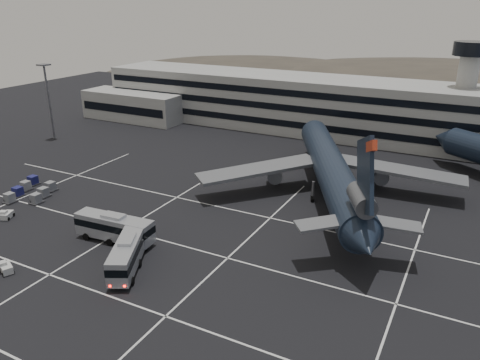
# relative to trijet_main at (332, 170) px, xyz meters

# --- Properties ---
(ground) EXTENTS (260.00, 260.00, 0.00)m
(ground) POSITION_rel_trijet_main_xyz_m (-17.96, -30.08, -5.25)
(ground) COLOR black
(ground) RESTS_ON ground
(lane_markings) EXTENTS (90.00, 55.62, 0.01)m
(lane_markings) POSITION_rel_trijet_main_xyz_m (-17.02, -29.35, -5.24)
(lane_markings) COLOR silver
(lane_markings) RESTS_ON ground
(terminal) EXTENTS (125.00, 26.00, 24.00)m
(terminal) POSITION_rel_trijet_main_xyz_m (-20.91, 41.07, 1.68)
(terminal) COLOR gray
(terminal) RESTS_ON ground
(hills) EXTENTS (352.00, 180.00, 44.00)m
(hills) POSITION_rel_trijet_main_xyz_m (0.03, 139.92, -17.32)
(hills) COLOR #38332B
(hills) RESTS_ON ground
(lightpole_left) EXTENTS (2.40, 2.40, 18.28)m
(lightpole_left) POSITION_rel_trijet_main_xyz_m (-72.96, 4.92, 6.57)
(lightpole_left) COLOR slate
(lightpole_left) RESTS_ON ground
(trijet_main) EXTENTS (43.02, 53.95, 18.08)m
(trijet_main) POSITION_rel_trijet_main_xyz_m (0.00, 0.00, 0.00)
(trijet_main) COLOR black
(trijet_main) RESTS_ON ground
(bus_near) EXTENTS (7.80, 11.84, 4.19)m
(bus_near) POSITION_rel_trijet_main_xyz_m (-16.23, -33.84, -2.96)
(bus_near) COLOR #A0A3A8
(bus_near) RESTS_ON ground
(bus_far) EXTENTS (12.18, 3.77, 4.24)m
(bus_far) POSITION_rel_trijet_main_xyz_m (-22.49, -29.39, -2.93)
(bus_far) COLOR #A0A3A8
(bus_far) RESTS_ON ground
(tug_a) EXTENTS (2.09, 2.52, 1.41)m
(tug_a) POSITION_rel_trijet_main_xyz_m (-42.92, -31.58, -4.63)
(tug_a) COLOR beige
(tug_a) RESTS_ON ground
(tug_b) EXTENTS (2.59, 2.17, 1.44)m
(tug_b) POSITION_rel_trijet_main_xyz_m (-29.16, -42.18, -4.61)
(tug_b) COLOR beige
(tug_b) RESTS_ON ground
(uld_cluster) EXTENTS (10.05, 10.22, 1.72)m
(uld_cluster) POSITION_rel_trijet_main_xyz_m (-47.63, -23.04, -4.41)
(uld_cluster) COLOR #2D2D30
(uld_cluster) RESTS_ON ground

